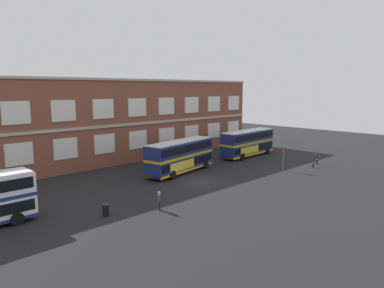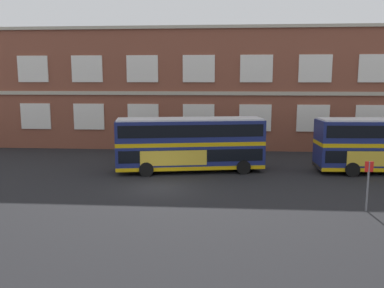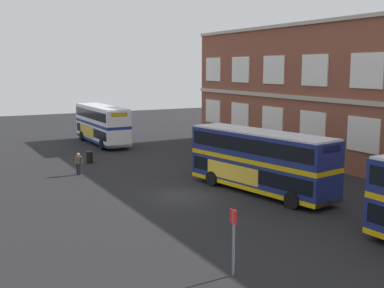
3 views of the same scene
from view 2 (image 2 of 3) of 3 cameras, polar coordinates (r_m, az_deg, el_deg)
name	(u,v)px [view 2 (image 2 of 3)]	position (r m, az deg, el deg)	size (l,w,h in m)	color
ground_plane	(163,180)	(28.66, -4.03, -5.02)	(120.00, 120.00, 0.00)	black
brick_terminal_building	(201,90)	(43.54, 1.26, 7.61)	(49.07, 8.19, 11.95)	brown
double_decker_middle	(190,144)	(30.74, -0.28, 0.06)	(11.28, 4.52, 4.07)	navy
bus_stand_flag	(368,181)	(23.61, 23.39, -4.77)	(0.44, 0.10, 2.70)	slate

